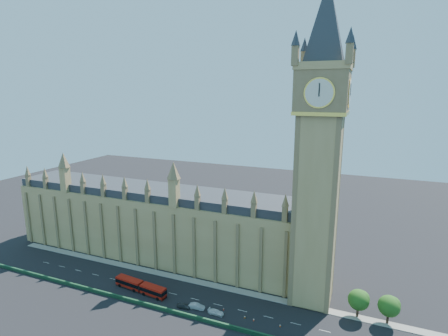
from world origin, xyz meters
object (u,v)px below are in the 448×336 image
at_px(car_silver, 197,306).
at_px(car_white, 216,312).
at_px(car_grey, 184,306).
at_px(red_bus, 140,287).

height_order(car_silver, car_white, car_silver).
relative_size(car_silver, car_white, 1.00).
distance_m(car_silver, car_white, 6.47).
bearing_deg(car_grey, red_bus, 77.53).
height_order(car_grey, car_white, car_grey).
bearing_deg(car_white, car_silver, 87.82).
bearing_deg(red_bus, car_silver, 2.45).
bearing_deg(car_white, car_grey, 94.91).
xyz_separation_m(car_grey, car_silver, (3.83, 1.07, 0.09)).
height_order(red_bus, car_silver, red_bus).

